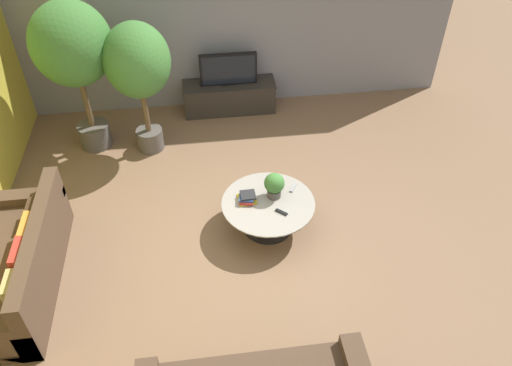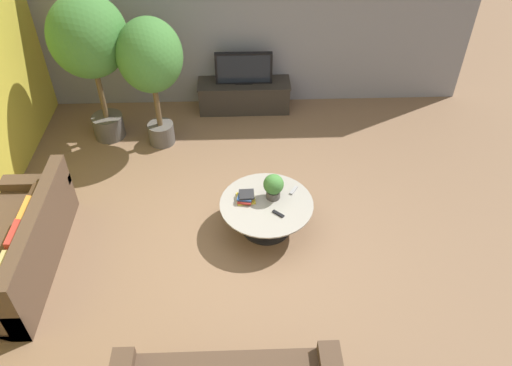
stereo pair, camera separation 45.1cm
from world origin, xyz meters
name	(u,v)px [view 1 (the left image)]	position (x,y,z in m)	size (l,w,h in m)	color
ground_plane	(250,236)	(0.00, 0.00, 0.00)	(24.00, 24.00, 0.00)	brown
back_wall_stone	(224,16)	(0.00, 3.26, 1.50)	(7.40, 0.12, 3.00)	gray
media_console	(229,96)	(0.02, 2.94, 0.26)	(1.52, 0.50, 0.50)	#2D2823
television	(228,69)	(0.02, 2.94, 0.76)	(0.92, 0.13, 0.53)	black
coffee_table	(268,210)	(0.24, 0.13, 0.30)	(1.16, 1.16, 0.42)	black
couch_by_wall	(20,266)	(-2.62, -0.38, 0.29)	(0.84, 2.07, 0.84)	#4C3828
potted_palm_tall	(73,50)	(-2.12, 2.23, 1.58)	(1.09, 1.09, 2.25)	#514C47
potted_palm_corner	(138,65)	(-1.28, 2.03, 1.39)	(0.91, 0.91, 1.99)	#514C47
potted_plant_tabletop	(274,185)	(0.33, 0.24, 0.61)	(0.25, 0.25, 0.34)	#514C47
book_stack	(247,197)	(-0.01, 0.21, 0.46)	(0.24, 0.26, 0.09)	gold
remote_black	(281,212)	(0.37, -0.07, 0.43)	(0.04, 0.16, 0.02)	black
remote_silver	(293,188)	(0.60, 0.34, 0.43)	(0.04, 0.16, 0.02)	gray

